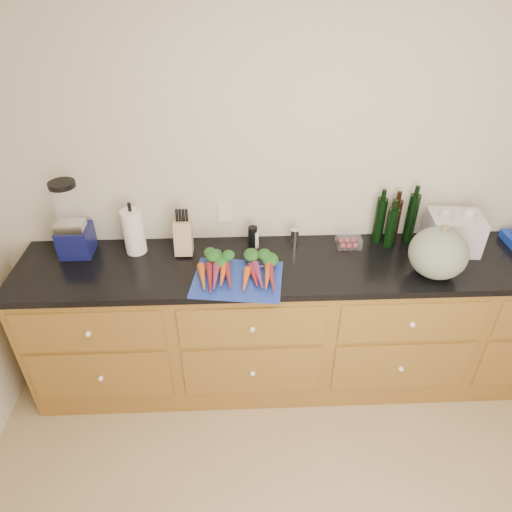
{
  "coord_description": "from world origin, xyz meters",
  "views": [
    {
      "loc": [
        -0.51,
        -0.88,
        2.47
      ],
      "look_at": [
        -0.42,
        1.2,
        1.06
      ],
      "focal_mm": 32.0,
      "sensor_mm": 36.0,
      "label": 1
    }
  ],
  "objects_px": {
    "blender_appliance": "(72,224)",
    "knife_block": "(183,237)",
    "cutting_board": "(238,279)",
    "paper_towel": "(134,232)",
    "carrots": "(237,269)",
    "squash": "(438,253)",
    "tomato_box": "(349,241)"
  },
  "relations": [
    {
      "from": "knife_block",
      "to": "cutting_board",
      "type": "bearing_deg",
      "value": -43.38
    },
    {
      "from": "carrots",
      "to": "blender_appliance",
      "type": "relative_size",
      "value": 0.99
    },
    {
      "from": "carrots",
      "to": "knife_block",
      "type": "relative_size",
      "value": 2.23
    },
    {
      "from": "carrots",
      "to": "tomato_box",
      "type": "relative_size",
      "value": 3.17
    },
    {
      "from": "blender_appliance",
      "to": "paper_towel",
      "type": "bearing_deg",
      "value": 0.42
    },
    {
      "from": "squash",
      "to": "tomato_box",
      "type": "xyz_separation_m",
      "value": [
        -0.42,
        0.32,
        -0.11
      ]
    },
    {
      "from": "cutting_board",
      "to": "paper_towel",
      "type": "height_order",
      "value": "paper_towel"
    },
    {
      "from": "cutting_board",
      "to": "blender_appliance",
      "type": "relative_size",
      "value": 1.05
    },
    {
      "from": "cutting_board",
      "to": "carrots",
      "type": "bearing_deg",
      "value": 90.0
    },
    {
      "from": "cutting_board",
      "to": "squash",
      "type": "height_order",
      "value": "squash"
    },
    {
      "from": "squash",
      "to": "blender_appliance",
      "type": "xyz_separation_m",
      "value": [
        -2.06,
        0.3,
        0.06
      ]
    },
    {
      "from": "cutting_board",
      "to": "blender_appliance",
      "type": "bearing_deg",
      "value": 161.66
    },
    {
      "from": "carrots",
      "to": "paper_towel",
      "type": "height_order",
      "value": "paper_towel"
    },
    {
      "from": "knife_block",
      "to": "blender_appliance",
      "type": "bearing_deg",
      "value": 178.44
    },
    {
      "from": "paper_towel",
      "to": "cutting_board",
      "type": "bearing_deg",
      "value": -27.7
    },
    {
      "from": "blender_appliance",
      "to": "cutting_board",
      "type": "bearing_deg",
      "value": -18.34
    },
    {
      "from": "knife_block",
      "to": "squash",
      "type": "bearing_deg",
      "value": -11.36
    },
    {
      "from": "knife_block",
      "to": "tomato_box",
      "type": "distance_m",
      "value": 1.01
    },
    {
      "from": "paper_towel",
      "to": "tomato_box",
      "type": "distance_m",
      "value": 1.3
    },
    {
      "from": "tomato_box",
      "to": "squash",
      "type": "bearing_deg",
      "value": -37.11
    },
    {
      "from": "cutting_board",
      "to": "blender_appliance",
      "type": "height_order",
      "value": "blender_appliance"
    },
    {
      "from": "carrots",
      "to": "tomato_box",
      "type": "distance_m",
      "value": 0.74
    },
    {
      "from": "cutting_board",
      "to": "paper_towel",
      "type": "bearing_deg",
      "value": 152.3
    },
    {
      "from": "cutting_board",
      "to": "carrots",
      "type": "height_order",
      "value": "carrots"
    },
    {
      "from": "knife_block",
      "to": "tomato_box",
      "type": "bearing_deg",
      "value": 1.71
    },
    {
      "from": "squash",
      "to": "tomato_box",
      "type": "relative_size",
      "value": 2.18
    },
    {
      "from": "cutting_board",
      "to": "paper_towel",
      "type": "relative_size",
      "value": 1.76
    },
    {
      "from": "blender_appliance",
      "to": "knife_block",
      "type": "height_order",
      "value": "blender_appliance"
    },
    {
      "from": "cutting_board",
      "to": "tomato_box",
      "type": "bearing_deg",
      "value": 25.63
    },
    {
      "from": "knife_block",
      "to": "tomato_box",
      "type": "height_order",
      "value": "knife_block"
    },
    {
      "from": "blender_appliance",
      "to": "tomato_box",
      "type": "bearing_deg",
      "value": 0.44
    },
    {
      "from": "carrots",
      "to": "blender_appliance",
      "type": "distance_m",
      "value": 1.01
    }
  ]
}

